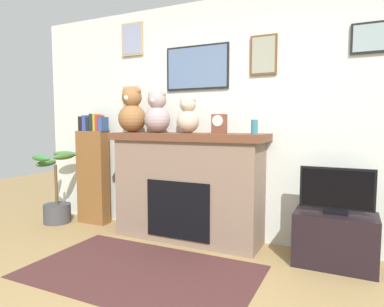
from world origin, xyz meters
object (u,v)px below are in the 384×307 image
fireplace (188,186)px  bookshelf (93,172)px  tv_stand (335,239)px  potted_plant (56,197)px  television (337,191)px  teddy_bear_grey (132,112)px  teddy_bear_cream (157,114)px  mantel_clock (219,124)px  teddy_bear_tan (188,117)px  candle_jar (254,127)px

fireplace → bookshelf: size_ratio=1.23×
fireplace → tv_stand: size_ratio=2.47×
potted_plant → television: size_ratio=1.46×
potted_plant → teddy_bear_grey: teddy_bear_grey is taller
teddy_bear_grey → teddy_bear_cream: 0.34m
fireplace → bookshelf: bookshelf is taller
mantel_clock → teddy_bear_tan: bearing=179.9°
tv_stand → candle_jar: size_ratio=4.96×
mantel_clock → television: bearing=-2.2°
mantel_clock → teddy_bear_grey: 1.08m
bookshelf → candle_jar: 2.17m
bookshelf → television: bearing=-2.0°
fireplace → teddy_bear_grey: teddy_bear_grey is taller
potted_plant → teddy_bear_cream: size_ratio=1.94×
television → candle_jar: candle_jar is taller
bookshelf → television: (2.84, -0.10, 0.02)m
candle_jar → tv_stand: bearing=-3.3°
bookshelf → television: bookshelf is taller
bookshelf → teddy_bear_cream: teddy_bear_cream is taller
fireplace → teddy_bear_tan: bearing=-61.2°
bookshelf → candle_jar: (2.09, -0.06, 0.58)m
fireplace → teddy_bear_tan: 0.75m
teddy_bear_cream → teddy_bear_tan: 0.38m
teddy_bear_grey → fireplace: bearing=1.5°
potted_plant → mantel_clock: bearing=3.8°
teddy_bear_grey → teddy_bear_tan: bearing=0.0°
candle_jar → teddy_bear_grey: bearing=-180.0°
bookshelf → television: 2.84m
mantel_clock → bookshelf: bearing=178.1°
candle_jar → teddy_bear_cream: teddy_bear_cream is taller
bookshelf → teddy_bear_tan: (1.37, -0.06, 0.68)m
fireplace → television: fireplace is taller
television → teddy_bear_grey: 2.31m
tv_stand → teddy_bear_tan: teddy_bear_tan is taller
bookshelf → television: size_ratio=2.24×
teddy_bear_grey → mantel_clock: bearing=-0.0°
potted_plant → tv_stand: size_ratio=1.31×
candle_jar → teddy_bear_tan: bearing=-180.0°
potted_plant → teddy_bear_cream: teddy_bear_cream is taller
fireplace → mantel_clock: mantel_clock is taller
bookshelf → teddy_bear_tan: teddy_bear_tan is taller
television → teddy_bear_cream: 1.98m
fireplace → teddy_bear_cream: 0.87m
potted_plant → teddy_bear_cream: bearing=5.7°
potted_plant → tv_stand: 3.28m
tv_stand → fireplace: bearing=177.7°
tv_stand → candle_jar: 1.25m
teddy_bear_tan → bookshelf: bearing=177.6°
tv_stand → teddy_bear_grey: (-2.19, 0.04, 1.16)m
candle_jar → teddy_bear_grey: (-1.44, -0.00, 0.16)m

